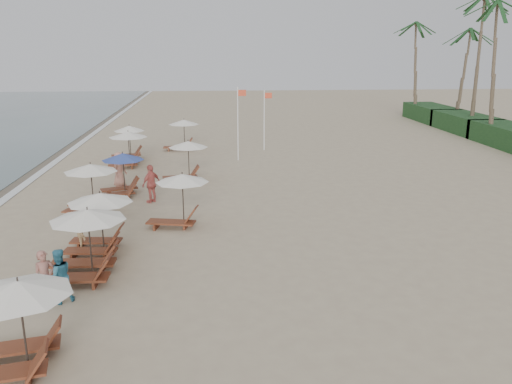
{
  "coord_description": "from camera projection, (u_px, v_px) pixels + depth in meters",
  "views": [
    {
      "loc": [
        -0.9,
        -16.01,
        7.25
      ],
      "look_at": [
        1.0,
        5.75,
        1.3
      ],
      "focal_mm": 36.96,
      "sensor_mm": 36.0,
      "label": 1
    }
  ],
  "objects": [
    {
      "name": "flag_pole_far",
      "position": [
        265.0,
        117.0,
        38.41
      ],
      "size": [
        0.6,
        0.08,
        4.39
      ],
      "color": "silver",
      "rests_on": "ground"
    },
    {
      "name": "inland_station_1",
      "position": [
        185.0,
        157.0,
        29.68
      ],
      "size": [
        2.7,
        2.24,
        2.22
      ],
      "color": "brown",
      "rests_on": "ground"
    },
    {
      "name": "beachgoer_mid_b",
      "position": [
        82.0,
        230.0,
        19.53
      ],
      "size": [
        0.86,
        1.09,
        1.49
      ],
      "primitive_type": "imported",
      "rotation": [
        0.0,
        0.0,
        1.93
      ],
      "color": "#94744B",
      "rests_on": "ground"
    },
    {
      "name": "lounger_station_6",
      "position": [
        126.0,
        145.0,
        35.15
      ],
      "size": [
        2.5,
        2.21,
        2.33
      ],
      "color": "brown",
      "rests_on": "ground"
    },
    {
      "name": "lounger_station_3",
      "position": [
        88.0,
        186.0,
        23.73
      ],
      "size": [
        2.57,
        2.38,
        2.29
      ],
      "color": "brown",
      "rests_on": "ground"
    },
    {
      "name": "lounger_station_5",
      "position": [
        126.0,
        147.0,
        33.14
      ],
      "size": [
        2.58,
        2.41,
        2.25
      ],
      "color": "brown",
      "rests_on": "ground"
    },
    {
      "name": "inland_station_0",
      "position": [
        177.0,
        195.0,
        21.91
      ],
      "size": [
        2.75,
        2.24,
        2.22
      ],
      "color": "brown",
      "rests_on": "ground"
    },
    {
      "name": "beachgoer_far_a",
      "position": [
        151.0,
        184.0,
        25.49
      ],
      "size": [
        1.07,
        1.13,
        1.88
      ],
      "primitive_type": "imported",
      "rotation": [
        0.0,
        0.0,
        4.0
      ],
      "color": "#BE544C",
      "rests_on": "ground"
    },
    {
      "name": "inland_station_2",
      "position": [
        181.0,
        132.0,
        38.69
      ],
      "size": [
        2.75,
        2.24,
        2.22
      ],
      "color": "brown",
      "rests_on": "ground"
    },
    {
      "name": "lounger_station_4",
      "position": [
        120.0,
        175.0,
        26.61
      ],
      "size": [
        2.47,
        2.3,
        2.2
      ],
      "color": "brown",
      "rests_on": "ground"
    },
    {
      "name": "lounger_station_1",
      "position": [
        82.0,
        246.0,
        16.94
      ],
      "size": [
        2.81,
        2.43,
        2.34
      ],
      "color": "brown",
      "rests_on": "ground"
    },
    {
      "name": "flag_pole_near",
      "position": [
        238.0,
        120.0,
        34.79
      ],
      "size": [
        0.59,
        0.08,
        4.87
      ],
      "color": "silver",
      "rests_on": "ground"
    },
    {
      "name": "lounger_station_0",
      "position": [
        13.0,
        325.0,
        12.02
      ],
      "size": [
        2.69,
        2.4,
        2.24
      ],
      "color": "brown",
      "rests_on": "ground"
    },
    {
      "name": "ground",
      "position": [
        241.0,
        276.0,
        17.37
      ],
      "size": [
        160.0,
        160.0,
        0.0
      ],
      "primitive_type": "plane",
      "color": "tan",
      "rests_on": "ground"
    },
    {
      "name": "beachgoer_mid_a",
      "position": [
        59.0,
        276.0,
        15.38
      ],
      "size": [
        1.02,
        0.95,
        1.67
      ],
      "primitive_type": "imported",
      "rotation": [
        0.0,
        0.0,
        3.67
      ],
      "color": "teal",
      "rests_on": "ground"
    },
    {
      "name": "lounger_station_2",
      "position": [
        96.0,
        221.0,
        19.15
      ],
      "size": [
        2.59,
        2.35,
        2.25
      ],
      "color": "brown",
      "rests_on": "ground"
    },
    {
      "name": "beachgoer_far_b",
      "position": [
        119.0,
        169.0,
        28.49
      ],
      "size": [
        0.96,
        1.1,
        1.9
      ],
      "primitive_type": "imported",
      "rotation": [
        0.0,
        0.0,
        1.09
      ],
      "color": "#B47562",
      "rests_on": "ground"
    },
    {
      "name": "foam_line",
      "position": [
        3.0,
        200.0,
        26.04
      ],
      "size": [
        0.5,
        140.0,
        0.02
      ],
      "primitive_type": "cube",
      "color": "white",
      "rests_on": "ground"
    },
    {
      "name": "beachgoer_near",
      "position": [
        45.0,
        278.0,
        15.27
      ],
      "size": [
        0.72,
        0.66,
        1.66
      ],
      "primitive_type": "imported",
      "rotation": [
        0.0,
        0.0,
        0.57
      ],
      "color": "#9F6356",
      "rests_on": "ground"
    }
  ]
}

